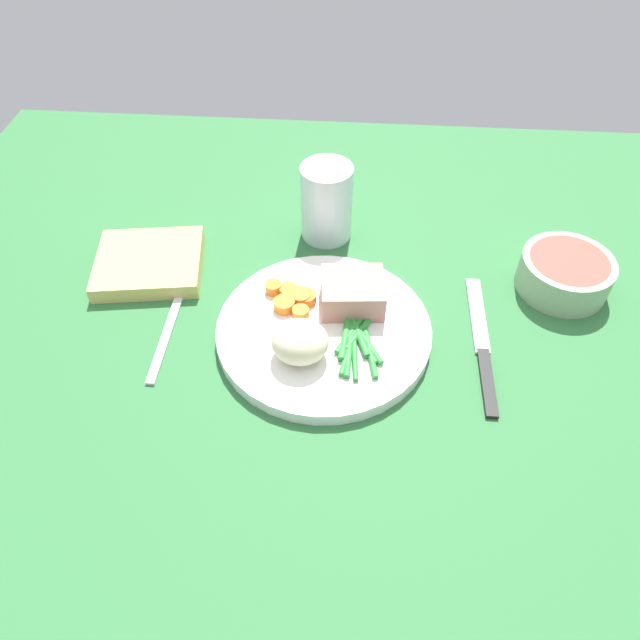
{
  "coord_description": "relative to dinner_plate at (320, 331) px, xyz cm",
  "views": [
    {
      "loc": [
        0.42,
        -48.68,
        53.0
      ],
      "look_at": [
        -3.03,
        -3.86,
        4.6
      ],
      "focal_mm": 33.22,
      "sensor_mm": 36.0,
      "label": 1
    }
  ],
  "objects": [
    {
      "name": "dining_table",
      "position": [
        3.03,
        3.86,
        -1.8
      ],
      "size": [
        120.0,
        90.0,
        2.0
      ],
      "color": "#2D6B38",
      "rests_on": "ground"
    },
    {
      "name": "mashed_potatoes",
      "position": [
        -2.19,
        -4.39,
        2.98
      ],
      "size": [
        6.1,
        5.6,
        4.35
      ],
      "primitive_type": "ellipsoid",
      "color": "beige",
      "rests_on": "dinner_plate"
    },
    {
      "name": "knife",
      "position": [
        17.92,
        -0.29,
        -0.6
      ],
      "size": [
        1.7,
        20.5,
        0.64
      ],
      "rotation": [
        0.0,
        0.0,
        -0.08
      ],
      "color": "black",
      "rests_on": "dining_table"
    },
    {
      "name": "water_glass",
      "position": [
        -1.01,
        18.59,
        3.57
      ],
      "size": [
        6.75,
        6.75,
        10.26
      ],
      "color": "silver",
      "rests_on": "dining_table"
    },
    {
      "name": "carrot_slices",
      "position": [
        -3.89,
        3.6,
        1.39
      ],
      "size": [
        6.19,
        5.85,
        1.26
      ],
      "color": "orange",
      "rests_on": "dinner_plate"
    },
    {
      "name": "fork",
      "position": [
        -17.96,
        -0.26,
        -0.6
      ],
      "size": [
        1.44,
        16.6,
        0.4
      ],
      "rotation": [
        0.0,
        0.0,
        0.01
      ],
      "color": "silver",
      "rests_on": "dining_table"
    },
    {
      "name": "dinner_plate",
      "position": [
        0.0,
        0.0,
        0.0
      ],
      "size": [
        24.36,
        24.36,
        1.6
      ],
      "primitive_type": "cylinder",
      "color": "white",
      "rests_on": "dining_table"
    },
    {
      "name": "napkin",
      "position": [
        -22.85,
        9.59,
        0.25
      ],
      "size": [
        14.6,
        13.45,
        2.09
      ],
      "primitive_type": "cube",
      "rotation": [
        0.0,
        0.0,
        0.15
      ],
      "color": "#DBBC6B",
      "rests_on": "dining_table"
    },
    {
      "name": "green_beans",
      "position": [
        3.7,
        -2.24,
        1.17
      ],
      "size": [
        5.29,
        10.5,
        0.86
      ],
      "color": "#2D8C38",
      "rests_on": "dinner_plate"
    },
    {
      "name": "salad_bowl",
      "position": [
        28.6,
        10.29,
        1.69
      ],
      "size": [
        11.02,
        11.02,
        4.41
      ],
      "color": "#99B28C",
      "rests_on": "dining_table"
    },
    {
      "name": "meat_portion",
      "position": [
        3.29,
        3.84,
        2.56
      ],
      "size": [
        7.68,
        6.93,
        3.52
      ],
      "primitive_type": "cube",
      "rotation": [
        0.0,
        0.0,
        0.09
      ],
      "color": "#B2756B",
      "rests_on": "dinner_plate"
    }
  ]
}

